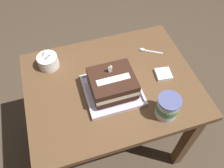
% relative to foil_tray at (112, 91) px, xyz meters
% --- Properties ---
extents(ground_plane, '(8.00, 8.00, 0.00)m').
position_rel_foil_tray_xyz_m(ground_plane, '(0.01, 0.05, -0.75)').
color(ground_plane, '#4C3D2D').
extents(dining_table, '(0.93, 0.72, 0.74)m').
position_rel_foil_tray_xyz_m(dining_table, '(0.01, 0.05, -0.13)').
color(dining_table, brown).
rests_on(dining_table, ground_plane).
extents(foil_tray, '(0.29, 0.28, 0.02)m').
position_rel_foil_tray_xyz_m(foil_tray, '(0.00, 0.00, 0.00)').
color(foil_tray, silver).
rests_on(foil_tray, dining_table).
extents(birthday_cake, '(0.22, 0.20, 0.15)m').
position_rel_foil_tray_xyz_m(birthday_cake, '(0.00, -0.00, 0.07)').
color(birthday_cake, '#392016').
rests_on(birthday_cake, foil_tray).
extents(bowl_stack, '(0.12, 0.12, 0.12)m').
position_rel_foil_tray_xyz_m(bowl_stack, '(-0.29, 0.28, 0.03)').
color(bowl_stack, white).
rests_on(bowl_stack, dining_table).
extents(ice_cream_tub, '(0.11, 0.11, 0.12)m').
position_rel_foil_tray_xyz_m(ice_cream_tub, '(0.21, -0.20, 0.06)').
color(ice_cream_tub, white).
rests_on(ice_cream_tub, dining_table).
extents(serving_spoon_near_tray, '(0.13, 0.09, 0.01)m').
position_rel_foil_tray_xyz_m(serving_spoon_near_tray, '(0.28, 0.23, -0.00)').
color(serving_spoon_near_tray, silver).
rests_on(serving_spoon_near_tray, dining_table).
extents(napkin_pile, '(0.09, 0.09, 0.02)m').
position_rel_foil_tray_xyz_m(napkin_pile, '(0.30, 0.02, 0.00)').
color(napkin_pile, white).
rests_on(napkin_pile, dining_table).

